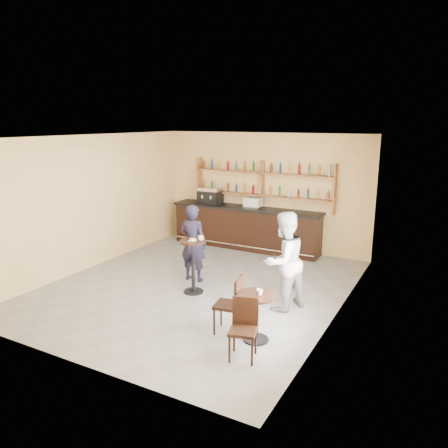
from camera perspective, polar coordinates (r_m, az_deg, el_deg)
The scene contains 23 objects.
floor at distance 9.62m, azimuth -3.35°, elevation -8.11°, with size 7.00×7.00×0.00m, color gray.
ceiling at distance 8.95m, azimuth -3.63°, elevation 11.30°, with size 7.00×7.00×0.00m, color white.
wall_back at distance 12.21m, azimuth 5.21°, elevation 4.30°, with size 7.00×7.00×0.00m, color #F9D38D.
wall_front at distance 6.55m, azimuth -19.87°, elevation -4.55°, with size 7.00×7.00×0.00m, color #F9D38D.
wall_left at distance 11.01m, azimuth -16.90°, elevation 2.76°, with size 7.00×7.00×0.00m, color #F9D38D.
wall_right at distance 8.03m, azimuth 15.05°, elevation -0.95°, with size 7.00×7.00×0.00m, color #F9D38D.
window_pane at distance 6.88m, azimuth 12.69°, elevation -2.35°, with size 2.00×2.00×0.00m, color white.
window_frame at distance 6.88m, azimuth 12.64°, elevation -2.34°, with size 0.04×1.70×2.10m, color black, non-canonical shape.
shelf_unit at distance 12.06m, azimuth 4.99°, elevation 5.20°, with size 4.00×0.26×1.40m, color brown, non-canonical shape.
liquor_bottles at distance 12.04m, azimuth 5.00°, elevation 6.00°, with size 3.68×0.10×1.00m, color #8C5919, non-canonical shape.
bar_counter at distance 12.26m, azimuth 2.82°, elevation -0.47°, with size 4.32×0.84×1.17m, color black, non-canonical shape.
espresso_machine at distance 12.61m, azimuth -1.81°, elevation 3.74°, with size 0.65×0.42×0.47m, color black, non-canonical shape.
pastry_case at distance 12.01m, azimuth 3.86°, elevation 2.77°, with size 0.47×0.37×0.28m, color silver, non-canonical shape.
pedestal_table at distance 9.12m, azimuth -4.06°, elevation -5.58°, with size 0.55×0.55×1.13m, color black, non-canonical shape.
napkin at distance 8.95m, azimuth -4.12°, elevation -2.15°, with size 0.16×0.16×0.00m, color white.
donut at distance 8.93m, azimuth -4.11°, elevation -2.03°, with size 0.13×0.13×0.04m, color #E89655.
cup_pedestal at distance 8.95m, azimuth -3.03°, elevation -1.84°, with size 0.12×0.12×0.10m, color white.
man_main at distance 9.72m, azimuth -4.06°, elevation -2.50°, with size 0.63×0.42×1.73m, color black.
cafe_table at distance 7.27m, azimuth 4.24°, elevation -12.09°, with size 0.64×0.64×0.81m, color black, non-canonical shape.
cup_cafe at distance 7.07m, azimuth 4.68°, elevation -8.86°, with size 0.10×0.10×0.10m, color white.
chair_west at distance 7.49m, azimuth 0.51°, elevation -10.46°, with size 0.43×0.43×0.99m, color black, non-canonical shape.
chair_south at distance 6.73m, azimuth 2.50°, elevation -13.68°, with size 0.40×0.40×0.93m, color black, non-canonical shape.
patron_second at distance 8.29m, azimuth 7.78°, elevation -4.83°, with size 0.92×0.72×1.90m, color #A5A5AA.
Camera 1 is at (4.73, -7.59, 3.53)m, focal length 35.00 mm.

